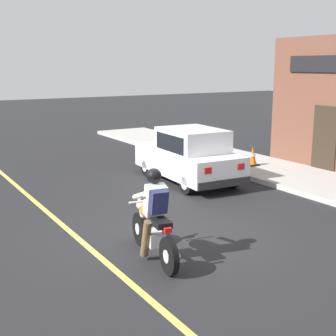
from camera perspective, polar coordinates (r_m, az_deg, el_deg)
name	(u,v)px	position (r m, az deg, el deg)	size (l,w,h in m)	color
ground_plane	(179,235)	(9.41, 1.41, -8.15)	(80.00, 80.00, 0.00)	black
sidewalk_curb	(275,171)	(14.97, 12.92, -0.40)	(2.60, 22.00, 0.14)	#ADAAA3
lane_stripe	(45,210)	(11.31, -14.76, -4.98)	(0.12, 19.80, 0.01)	#D1C64C
motorcycle_with_rider	(154,222)	(8.08, -1.74, -6.55)	(0.64, 2.01, 1.62)	black
car_hatchback	(189,156)	(13.42, 2.55, 1.49)	(1.84, 3.86, 1.57)	black
traffic_cone	(252,156)	(15.33, 10.26, 1.40)	(0.36, 0.36, 0.60)	black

